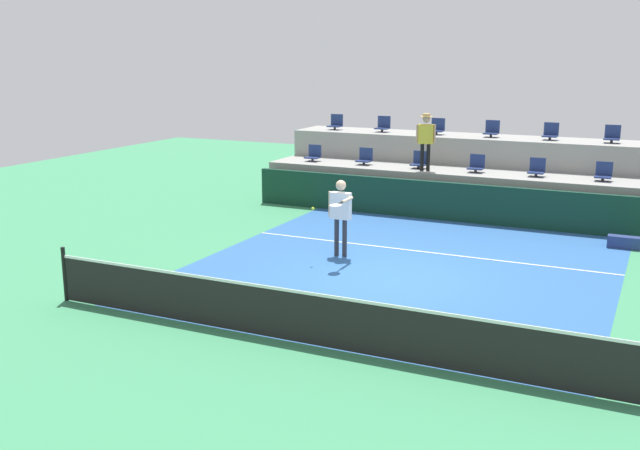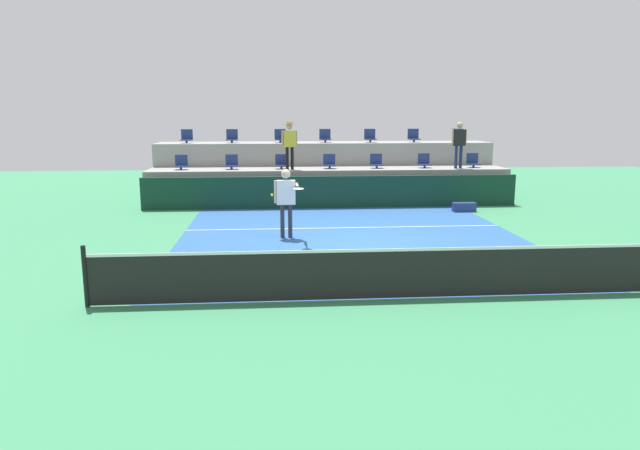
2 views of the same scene
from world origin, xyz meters
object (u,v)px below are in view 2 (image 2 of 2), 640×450
at_px(stadium_chair_lower_left, 232,163).
at_px(spectator_with_hat, 290,140).
at_px(equipment_bag, 464,207).
at_px(stadium_chair_upper_far_left, 187,137).
at_px(stadium_chair_upper_mid_right, 370,137).
at_px(stadium_chair_upper_right, 414,137).
at_px(stadium_chair_lower_mid_right, 376,162).
at_px(stadium_chair_lower_far_left, 181,163).
at_px(stadium_chair_upper_left, 232,137).
at_px(stadium_chair_lower_far_right, 473,161).
at_px(stadium_chair_upper_center, 325,137).
at_px(stadium_chair_lower_mid_left, 281,163).
at_px(stadium_chair_lower_center, 329,162).
at_px(tennis_player, 286,196).
at_px(tennis_ball, 272,195).
at_px(stadium_chair_lower_right, 424,162).
at_px(stadium_chair_upper_far_right, 458,136).
at_px(stadium_chair_upper_mid_left, 280,137).
at_px(spectator_in_grey, 459,141).

relative_size(stadium_chair_lower_left, spectator_with_hat, 0.31).
bearing_deg(equipment_bag, stadium_chair_upper_far_left, 156.56).
height_order(stadium_chair_upper_mid_right, stadium_chair_upper_right, same).
height_order(stadium_chair_lower_left, stadium_chair_lower_mid_right, same).
distance_m(stadium_chair_lower_far_left, equipment_bag, 10.00).
xyz_separation_m(stadium_chair_lower_mid_right, stadium_chair_upper_left, (-5.35, 1.80, 0.85)).
bearing_deg(stadium_chair_lower_far_right, stadium_chair_upper_center, 161.43).
height_order(stadium_chair_lower_mid_left, stadium_chair_upper_far_left, stadium_chair_upper_far_left).
xyz_separation_m(stadium_chair_lower_center, spectator_with_hat, (-1.46, -0.38, 0.82)).
height_order(tennis_player, spectator_with_hat, spectator_with_hat).
height_order(stadium_chair_lower_mid_left, stadium_chair_upper_right, stadium_chair_upper_right).
bearing_deg(stadium_chair_upper_far_left, tennis_ball, -69.04).
distance_m(stadium_chair_lower_right, spectator_with_hat, 5.05).
height_order(stadium_chair_upper_center, spectator_with_hat, spectator_with_hat).
relative_size(stadium_chair_lower_mid_left, stadium_chair_lower_mid_right, 1.00).
bearing_deg(stadium_chair_lower_mid_left, stadium_chair_lower_right, 0.00).
height_order(stadium_chair_upper_left, spectator_with_hat, spectator_with_hat).
height_order(stadium_chair_lower_mid_right, tennis_ball, stadium_chair_lower_mid_right).
relative_size(stadium_chair_upper_left, stadium_chair_upper_mid_right, 1.00).
bearing_deg(stadium_chair_upper_far_left, stadium_chair_lower_far_left, -89.15).
height_order(stadium_chair_upper_far_left, stadium_chair_upper_mid_right, same).
relative_size(stadium_chair_lower_left, stadium_chair_lower_right, 1.00).
height_order(stadium_chair_upper_left, stadium_chair_upper_center, same).
relative_size(stadium_chair_upper_mid_right, spectator_with_hat, 0.31).
bearing_deg(stadium_chair_lower_left, stadium_chair_upper_far_right, 11.46).
distance_m(stadium_chair_upper_left, stadium_chair_upper_mid_left, 1.86).
xyz_separation_m(stadium_chair_lower_left, tennis_player, (1.83, -6.03, -0.34)).
relative_size(stadium_chair_upper_left, equipment_bag, 0.68).
distance_m(stadium_chair_lower_center, tennis_player, 6.28).
height_order(stadium_chair_lower_far_left, stadium_chair_lower_mid_right, same).
bearing_deg(stadium_chair_lower_far_left, stadium_chair_lower_far_right, 0.00).
bearing_deg(stadium_chair_upper_mid_left, stadium_chair_upper_far_left, 180.00).
xyz_separation_m(stadium_chair_upper_mid_right, spectator_with_hat, (-3.24, -2.18, -0.03)).
height_order(stadium_chair_lower_mid_left, stadium_chair_upper_far_right, stadium_chair_upper_far_right).
xyz_separation_m(stadium_chair_lower_mid_right, stadium_chair_lower_far_right, (3.63, 0.00, 0.00)).
bearing_deg(equipment_bag, stadium_chair_upper_mid_left, 145.37).
bearing_deg(stadium_chair_lower_right, stadium_chair_upper_left, 165.85).
relative_size(stadium_chair_lower_far_left, stadium_chair_upper_far_right, 1.00).
relative_size(stadium_chair_lower_left, tennis_player, 0.29).
bearing_deg(spectator_with_hat, spectator_in_grey, -0.00).
bearing_deg(stadium_chair_lower_center, stadium_chair_lower_far_right, 0.00).
xyz_separation_m(tennis_player, equipment_bag, (6.00, 3.65, -0.97)).
bearing_deg(stadium_chair_lower_far_left, tennis_player, -59.05).
distance_m(stadium_chair_lower_mid_right, stadium_chair_upper_left, 5.71).
bearing_deg(stadium_chair_upper_left, stadium_chair_lower_far_left, -133.38).
xyz_separation_m(stadium_chair_lower_right, stadium_chair_upper_mid_left, (-5.27, 1.80, 0.85)).
bearing_deg(stadium_chair_lower_far_right, stadium_chair_upper_left, 168.67).
xyz_separation_m(stadium_chair_lower_far_left, stadium_chair_upper_mid_right, (7.11, 1.80, 0.85)).
bearing_deg(tennis_player, stadium_chair_lower_far_right, 40.47).
distance_m(stadium_chair_upper_far_left, equipment_bag, 10.73).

